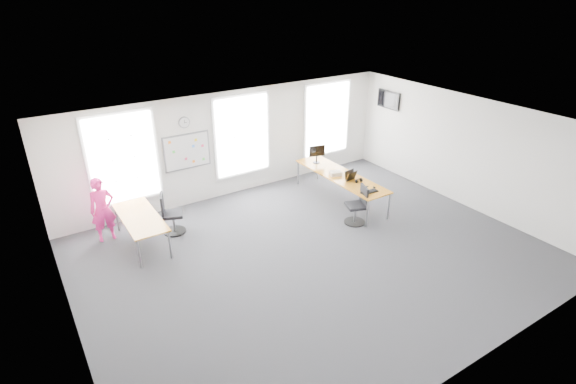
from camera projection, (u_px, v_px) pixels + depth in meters
floor at (314, 255)px, 10.25m from camera, size 10.00×10.00×0.00m
ceiling at (318, 129)px, 8.96m from camera, size 10.00×10.00×0.00m
wall_back at (232, 144)px, 12.64m from camera, size 10.00×0.00×10.00m
wall_front at (477, 297)px, 6.57m from camera, size 10.00×0.00×10.00m
wall_left at (62, 270)px, 7.16m from camera, size 0.00×10.00×10.00m
wall_right at (467, 152)px, 12.05m from camera, size 0.00×10.00×10.00m
window_left at (123, 158)px, 11.06m from camera, size 1.60×0.06×2.20m
window_mid at (242, 135)px, 12.68m from camera, size 1.60×0.06×2.20m
window_right at (327, 119)px, 14.14m from camera, size 1.60×0.06×2.20m
desk_right at (341, 177)px, 12.46m from camera, size 0.86×3.22×0.78m
desk_left at (140, 219)px, 10.40m from camera, size 0.80×2.01×0.73m
chair_right at (358, 207)px, 11.44m from camera, size 0.58×0.58×1.01m
chair_left at (170, 216)px, 10.98m from camera, size 0.61×0.60×1.04m
person at (103, 210)px, 10.56m from camera, size 0.58×0.39×1.59m
whiteboard at (187, 151)px, 11.93m from camera, size 1.20×0.03×0.90m
wall_clock at (184, 122)px, 11.59m from camera, size 0.30×0.04×0.30m
tv at (389, 100)px, 13.96m from camera, size 0.06×0.90×0.55m
keyboard at (369, 192)px, 11.43m from camera, size 0.49×0.20×0.02m
mouse at (374, 187)px, 11.66m from camera, size 0.07×0.10×0.04m
lens_cap at (367, 187)px, 11.74m from camera, size 0.09×0.09×0.01m
headphones at (359, 181)px, 11.97m from camera, size 0.19×0.10×0.11m
laptop_sleeve at (351, 176)px, 12.06m from camera, size 0.35×0.23×0.28m
paper_stack at (336, 173)px, 12.41m from camera, size 0.36×0.31×0.11m
monitor at (317, 153)px, 13.11m from camera, size 0.48×0.20×0.54m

